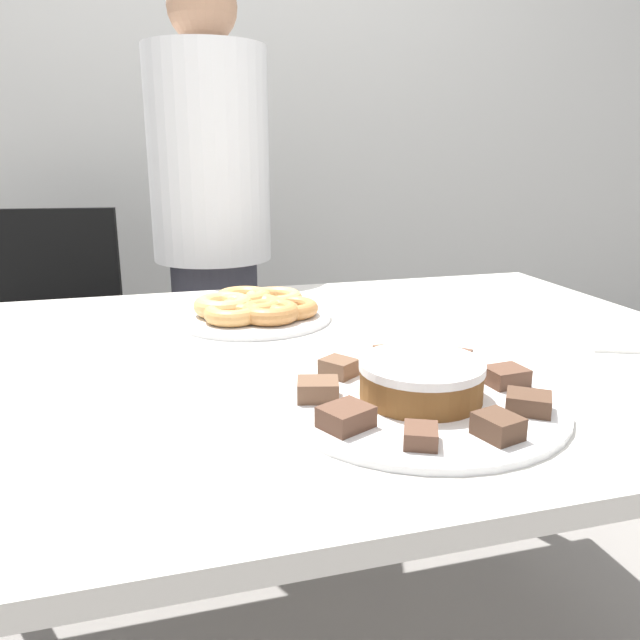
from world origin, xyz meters
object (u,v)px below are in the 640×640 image
at_px(office_chair_left, 53,366).
at_px(plate_cake, 420,401).
at_px(frosted_cake, 421,379).
at_px(napkin, 616,345).
at_px(plate_donuts, 253,317).
at_px(person_standing, 213,240).

height_order(office_chair_left, plate_cake, office_chair_left).
distance_m(plate_cake, frosted_cake, 0.03).
bearing_deg(plate_cake, napkin, 18.12).
distance_m(plate_cake, plate_donuts, 0.53).
distance_m(person_standing, frosted_cake, 1.15).
relative_size(office_chair_left, frosted_cake, 5.18).
relative_size(person_standing, frosted_cake, 8.94).
xyz_separation_m(person_standing, napkin, (0.61, -0.99, -0.08)).
bearing_deg(plate_cake, plate_donuts, 105.97).
height_order(person_standing, frosted_cake, person_standing).
bearing_deg(plate_donuts, frosted_cake, -74.03).
xyz_separation_m(plate_cake, plate_donuts, (-0.15, 0.51, 0.00)).
height_order(person_standing, office_chair_left, person_standing).
height_order(plate_cake, frosted_cake, frosted_cake).
bearing_deg(office_chair_left, person_standing, -3.65).
bearing_deg(napkin, frosted_cake, -161.88).
relative_size(plate_cake, frosted_cake, 2.32).
bearing_deg(plate_cake, person_standing, 97.95).
bearing_deg(napkin, person_standing, 121.63).
bearing_deg(person_standing, napkin, -58.37).
distance_m(person_standing, plate_donuts, 0.63).
bearing_deg(napkin, plate_donuts, 148.70).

